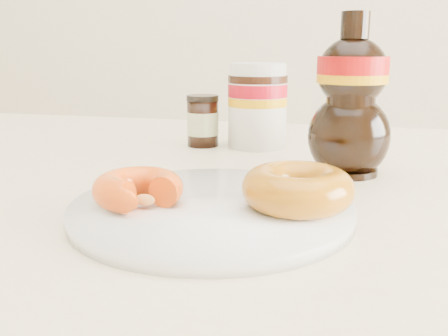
% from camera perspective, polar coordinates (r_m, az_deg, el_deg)
% --- Properties ---
extents(dining_table, '(1.40, 0.90, 0.75)m').
position_cam_1_polar(dining_table, '(0.64, 1.16, -8.16)').
color(dining_table, beige).
rests_on(dining_table, ground).
extents(plate, '(0.27, 0.27, 0.01)m').
position_cam_1_polar(plate, '(0.48, -1.46, -4.66)').
color(plate, white).
rests_on(plate, dining_table).
extents(donut_bitten, '(0.10, 0.10, 0.03)m').
position_cam_1_polar(donut_bitten, '(0.47, -9.78, -2.35)').
color(donut_bitten, '#EE510D').
rests_on(donut_bitten, plate).
extents(donut_whole, '(0.13, 0.13, 0.04)m').
position_cam_1_polar(donut_whole, '(0.46, 8.42, -2.29)').
color(donut_whole, '#985509').
rests_on(donut_whole, plate).
extents(nutella_jar, '(0.09, 0.09, 0.13)m').
position_cam_1_polar(nutella_jar, '(0.79, 3.84, 7.51)').
color(nutella_jar, white).
rests_on(nutella_jar, dining_table).
extents(syrup_bottle, '(0.13, 0.12, 0.20)m').
position_cam_1_polar(syrup_bottle, '(0.63, 14.31, 8.02)').
color(syrup_bottle, black).
rests_on(syrup_bottle, dining_table).
extents(dark_jar, '(0.05, 0.05, 0.08)m').
position_cam_1_polar(dark_jar, '(0.80, -2.44, 5.35)').
color(dark_jar, black).
rests_on(dark_jar, dining_table).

